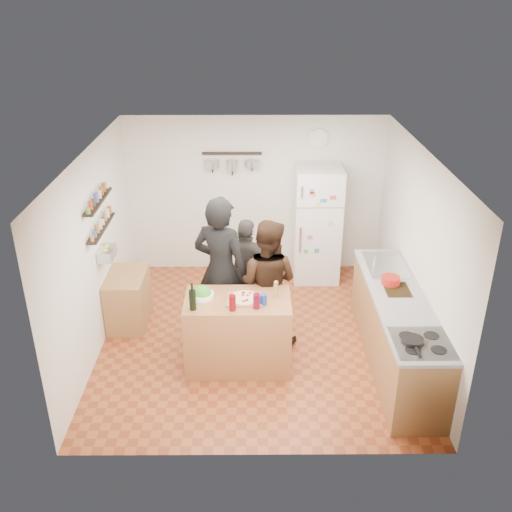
{
  "coord_description": "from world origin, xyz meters",
  "views": [
    {
      "loc": [
        -0.04,
        -6.38,
        4.25
      ],
      "look_at": [
        0.0,
        0.1,
        1.15
      ],
      "focal_mm": 40.0,
      "sensor_mm": 36.0,
      "label": 1
    }
  ],
  "objects_px": {
    "person_center": "(267,282)",
    "wall_clock": "(319,139)",
    "skillet": "(413,341)",
    "pepper_mill": "(276,291)",
    "person_back": "(247,272)",
    "fridge": "(317,224)",
    "salt_canister": "(263,300)",
    "red_bowl": "(391,280)",
    "wine_bottle": "(193,300)",
    "salad_bowl": "(202,295)",
    "prep_island": "(238,332)",
    "side_table": "(128,299)",
    "counter_run": "(396,331)",
    "person_left": "(221,271)"
  },
  "relations": [
    {
      "from": "person_back",
      "to": "fridge",
      "type": "distance_m",
      "value": 1.7
    },
    {
      "from": "prep_island",
      "to": "side_table",
      "type": "xyz_separation_m",
      "value": [
        -1.52,
        0.95,
        -0.09
      ]
    },
    {
      "from": "wine_bottle",
      "to": "counter_run",
      "type": "bearing_deg",
      "value": 5.78
    },
    {
      "from": "pepper_mill",
      "to": "person_back",
      "type": "relative_size",
      "value": 0.12
    },
    {
      "from": "wine_bottle",
      "to": "wall_clock",
      "type": "bearing_deg",
      "value": 59.84
    },
    {
      "from": "person_center",
      "to": "red_bowl",
      "type": "relative_size",
      "value": 7.43
    },
    {
      "from": "salt_canister",
      "to": "counter_run",
      "type": "bearing_deg",
      "value": 5.12
    },
    {
      "from": "salt_canister",
      "to": "skillet",
      "type": "xyz_separation_m",
      "value": [
        1.52,
        -0.79,
        -0.03
      ]
    },
    {
      "from": "salt_canister",
      "to": "person_left",
      "type": "height_order",
      "value": "person_left"
    },
    {
      "from": "wine_bottle",
      "to": "red_bowl",
      "type": "relative_size",
      "value": 1.06
    },
    {
      "from": "pepper_mill",
      "to": "wine_bottle",
      "type": "bearing_deg",
      "value": -164.13
    },
    {
      "from": "person_left",
      "to": "fridge",
      "type": "distance_m",
      "value": 2.24
    },
    {
      "from": "person_left",
      "to": "person_back",
      "type": "distance_m",
      "value": 0.6
    },
    {
      "from": "person_center",
      "to": "wall_clock",
      "type": "height_order",
      "value": "wall_clock"
    },
    {
      "from": "wine_bottle",
      "to": "fridge",
      "type": "distance_m",
      "value": 3.05
    },
    {
      "from": "wall_clock",
      "to": "salad_bowl",
      "type": "bearing_deg",
      "value": -121.4
    },
    {
      "from": "person_center",
      "to": "wall_clock",
      "type": "distance_m",
      "value": 2.62
    },
    {
      "from": "salt_canister",
      "to": "side_table",
      "type": "height_order",
      "value": "salt_canister"
    },
    {
      "from": "prep_island",
      "to": "side_table",
      "type": "distance_m",
      "value": 1.8
    },
    {
      "from": "prep_island",
      "to": "counter_run",
      "type": "bearing_deg",
      "value": 0.75
    },
    {
      "from": "salt_canister",
      "to": "skillet",
      "type": "relative_size",
      "value": 0.56
    },
    {
      "from": "person_back",
      "to": "skillet",
      "type": "distance_m",
      "value": 2.59
    },
    {
      "from": "wine_bottle",
      "to": "person_back",
      "type": "distance_m",
      "value": 1.4
    },
    {
      "from": "pepper_mill",
      "to": "red_bowl",
      "type": "relative_size",
      "value": 0.76
    },
    {
      "from": "person_center",
      "to": "skillet",
      "type": "relative_size",
      "value": 7.18
    },
    {
      "from": "prep_island",
      "to": "red_bowl",
      "type": "height_order",
      "value": "red_bowl"
    },
    {
      "from": "person_left",
      "to": "wine_bottle",
      "type": "bearing_deg",
      "value": 92.91
    },
    {
      "from": "pepper_mill",
      "to": "salt_canister",
      "type": "bearing_deg",
      "value": -131.42
    },
    {
      "from": "pepper_mill",
      "to": "red_bowl",
      "type": "distance_m",
      "value": 1.45
    },
    {
      "from": "counter_run",
      "to": "red_bowl",
      "type": "height_order",
      "value": "red_bowl"
    },
    {
      "from": "wine_bottle",
      "to": "skillet",
      "type": "distance_m",
      "value": 2.42
    },
    {
      "from": "skillet",
      "to": "side_table",
      "type": "relative_size",
      "value": 0.29
    },
    {
      "from": "red_bowl",
      "to": "wall_clock",
      "type": "bearing_deg",
      "value": 106.96
    },
    {
      "from": "salad_bowl",
      "to": "pepper_mill",
      "type": "relative_size",
      "value": 1.61
    },
    {
      "from": "wine_bottle",
      "to": "person_left",
      "type": "bearing_deg",
      "value": 70.64
    },
    {
      "from": "prep_island",
      "to": "person_back",
      "type": "distance_m",
      "value": 1.06
    },
    {
      "from": "skillet",
      "to": "pepper_mill",
      "type": "bearing_deg",
      "value": 144.9
    },
    {
      "from": "person_center",
      "to": "person_back",
      "type": "bearing_deg",
      "value": -42.31
    },
    {
      "from": "wine_bottle",
      "to": "person_center",
      "type": "distance_m",
      "value": 1.16
    },
    {
      "from": "prep_island",
      "to": "salt_canister",
      "type": "relative_size",
      "value": 9.48
    },
    {
      "from": "salad_bowl",
      "to": "wine_bottle",
      "type": "xyz_separation_m",
      "value": [
        -0.08,
        -0.27,
        0.09
      ]
    },
    {
      "from": "salad_bowl",
      "to": "red_bowl",
      "type": "distance_m",
      "value": 2.31
    },
    {
      "from": "salt_canister",
      "to": "skillet",
      "type": "distance_m",
      "value": 1.72
    },
    {
      "from": "wine_bottle",
      "to": "fridge",
      "type": "bearing_deg",
      "value": 56.72
    },
    {
      "from": "fridge",
      "to": "side_table",
      "type": "bearing_deg",
      "value": -153.01
    },
    {
      "from": "person_back",
      "to": "wall_clock",
      "type": "relative_size",
      "value": 4.99
    },
    {
      "from": "prep_island",
      "to": "salad_bowl",
      "type": "relative_size",
      "value": 4.5
    },
    {
      "from": "person_back",
      "to": "skillet",
      "type": "relative_size",
      "value": 6.36
    },
    {
      "from": "salad_bowl",
      "to": "person_back",
      "type": "distance_m",
      "value": 1.12
    },
    {
      "from": "pepper_mill",
      "to": "salt_canister",
      "type": "height_order",
      "value": "pepper_mill"
    }
  ]
}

